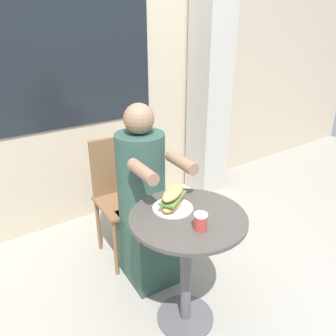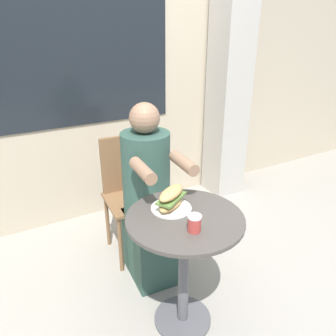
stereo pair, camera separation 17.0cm
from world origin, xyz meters
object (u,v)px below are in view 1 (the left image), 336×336
at_px(cafe_table, 187,248).
at_px(seated_diner, 144,207).
at_px(sandwich_on_plate, 173,200).
at_px(drink_cup, 200,221).
at_px(diner_chair, 120,187).

bearing_deg(cafe_table, seated_diner, 87.23).
xyz_separation_m(sandwich_on_plate, drink_cup, (-0.01, -0.23, -0.01)).
height_order(cafe_table, diner_chair, diner_chair).
relative_size(diner_chair, seated_diner, 0.74).
bearing_deg(cafe_table, diner_chair, 87.75).
bearing_deg(diner_chair, drink_cup, 90.66).
relative_size(sandwich_on_plate, drink_cup, 2.58).
xyz_separation_m(seated_diner, drink_cup, (-0.05, -0.59, 0.22)).
relative_size(seated_diner, sandwich_on_plate, 5.53).
xyz_separation_m(diner_chair, drink_cup, (-0.06, -0.94, 0.23)).
height_order(seated_diner, drink_cup, seated_diner).
relative_size(seated_diner, drink_cup, 14.28).
xyz_separation_m(cafe_table, drink_cup, (-0.03, -0.12, 0.24)).
distance_m(cafe_table, seated_diner, 0.47).
bearing_deg(drink_cup, cafe_table, 77.70).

